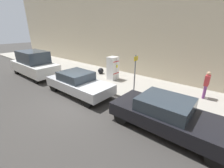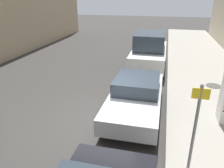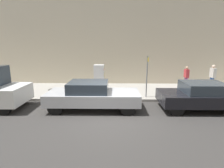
# 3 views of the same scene
# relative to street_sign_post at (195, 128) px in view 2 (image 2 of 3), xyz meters

# --- Properties ---
(ground_plane) EXTENTS (80.00, 80.00, 0.00)m
(ground_plane) POSITION_rel_street_sign_post_xyz_m (2.71, -2.14, -1.50)
(ground_plane) COLOR #383533
(manhole_cover) EXTENTS (0.70, 0.70, 0.02)m
(manhole_cover) POSITION_rel_street_sign_post_xyz_m (-1.66, -6.11, -1.34)
(manhole_cover) COLOR #47443F
(manhole_cover) RESTS_ON sidewalk_slab
(street_sign_post) EXTENTS (0.36, 0.07, 2.40)m
(street_sign_post) POSITION_rel_street_sign_post_xyz_m (0.00, 0.00, 0.00)
(street_sign_post) COLOR slate
(street_sign_post) RESTS_ON sidewalk_slab
(parked_van_white) EXTENTS (1.96, 4.95, 2.12)m
(parked_van_white) POSITION_rel_street_sign_post_xyz_m (1.70, -8.80, -0.46)
(parked_van_white) COLOR silver
(parked_van_white) RESTS_ON ground
(parked_sedan_silver) EXTENTS (1.83, 4.50, 1.40)m
(parked_sedan_silver) POSITION_rel_street_sign_post_xyz_m (1.70, -2.96, -0.77)
(parked_sedan_silver) COLOR silver
(parked_sedan_silver) RESTS_ON ground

